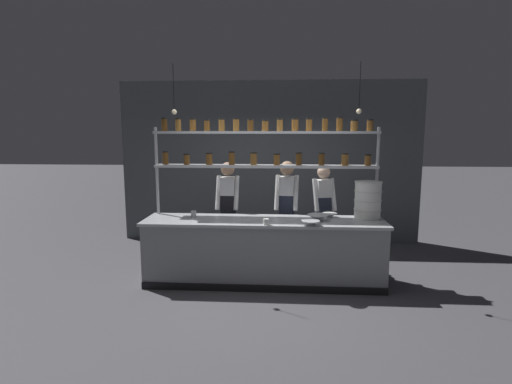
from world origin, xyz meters
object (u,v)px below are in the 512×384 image
(spice_shelf_unit, at_px, (266,150))
(prep_bowl_near_left, at_px, (318,218))
(chef_right, at_px, (323,209))
(chef_center, at_px, (287,207))
(serving_cup_by_board, at_px, (266,222))
(container_stack, at_px, (368,200))
(prep_bowl_center_front, at_px, (330,215))
(chef_left, at_px, (228,207))
(prep_bowl_center_back, at_px, (311,223))
(serving_cup_front, at_px, (194,214))

(spice_shelf_unit, xyz_separation_m, prep_bowl_near_left, (0.75, -0.33, -0.92))
(spice_shelf_unit, height_order, chef_right, spice_shelf_unit)
(chef_center, bearing_deg, chef_right, 27.14)
(chef_center, distance_m, serving_cup_by_board, 0.97)
(container_stack, bearing_deg, chef_right, 131.38)
(chef_center, height_order, chef_right, chef_center)
(spice_shelf_unit, distance_m, chef_right, 1.41)
(chef_right, distance_m, prep_bowl_near_left, 0.86)
(prep_bowl_near_left, relative_size, prep_bowl_center_front, 1.38)
(chef_left, height_order, prep_bowl_center_back, chef_left)
(chef_center, xyz_separation_m, prep_bowl_center_front, (0.62, -0.39, -0.04))
(serving_cup_by_board, bearing_deg, container_stack, 19.62)
(chef_right, distance_m, serving_cup_front, 2.07)
(chef_right, relative_size, serving_cup_front, 16.64)
(serving_cup_front, bearing_deg, container_stack, 2.73)
(chef_center, relative_size, prep_bowl_near_left, 5.70)
(container_stack, bearing_deg, prep_bowl_near_left, -164.25)
(chef_left, distance_m, serving_cup_front, 0.73)
(chef_right, height_order, prep_bowl_center_front, chef_right)
(serving_cup_front, xyz_separation_m, serving_cup_by_board, (1.06, -0.39, -0.01))
(serving_cup_by_board, bearing_deg, prep_bowl_center_front, 30.76)
(container_stack, distance_m, serving_cup_by_board, 1.53)
(chef_center, distance_m, prep_bowl_near_left, 0.76)
(chef_right, height_order, container_stack, chef_right)
(prep_bowl_near_left, distance_m, serving_cup_front, 1.78)
(chef_left, xyz_separation_m, container_stack, (2.07, -0.47, 0.22))
(chef_right, relative_size, prep_bowl_center_back, 6.55)
(spice_shelf_unit, height_order, chef_center, spice_shelf_unit)
(prep_bowl_near_left, height_order, prep_bowl_center_front, prep_bowl_near_left)
(chef_left, relative_size, serving_cup_by_board, 20.65)
(prep_bowl_near_left, distance_m, serving_cup_by_board, 0.78)
(prep_bowl_near_left, distance_m, prep_bowl_center_front, 0.30)
(chef_center, xyz_separation_m, serving_cup_by_board, (-0.28, -0.93, -0.02))
(chef_center, bearing_deg, serving_cup_by_board, -100.56)
(chef_center, xyz_separation_m, container_stack, (1.15, -0.42, 0.20))
(chef_center, bearing_deg, prep_bowl_center_front, -25.93)
(chef_right, bearing_deg, serving_cup_by_board, -140.36)
(spice_shelf_unit, xyz_separation_m, chef_left, (-0.61, 0.34, -0.91))
(chef_right, bearing_deg, spice_shelf_unit, -163.87)
(spice_shelf_unit, xyz_separation_m, container_stack, (1.47, -0.13, -0.69))
(prep_bowl_center_front, xyz_separation_m, serving_cup_by_board, (-0.90, -0.54, 0.01))
(container_stack, height_order, prep_bowl_center_front, container_stack)
(chef_left, distance_m, prep_bowl_center_front, 1.61)
(container_stack, bearing_deg, chef_center, 159.89)
(container_stack, relative_size, prep_bowl_near_left, 1.78)
(spice_shelf_unit, xyz_separation_m, chef_right, (0.90, 0.51, -0.95))
(prep_bowl_center_front, bearing_deg, chef_right, 93.40)
(serving_cup_front, bearing_deg, prep_bowl_center_front, 4.26)
(chef_left, height_order, chef_right, chef_left)
(container_stack, xyz_separation_m, prep_bowl_center_back, (-0.84, -0.52, -0.23))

